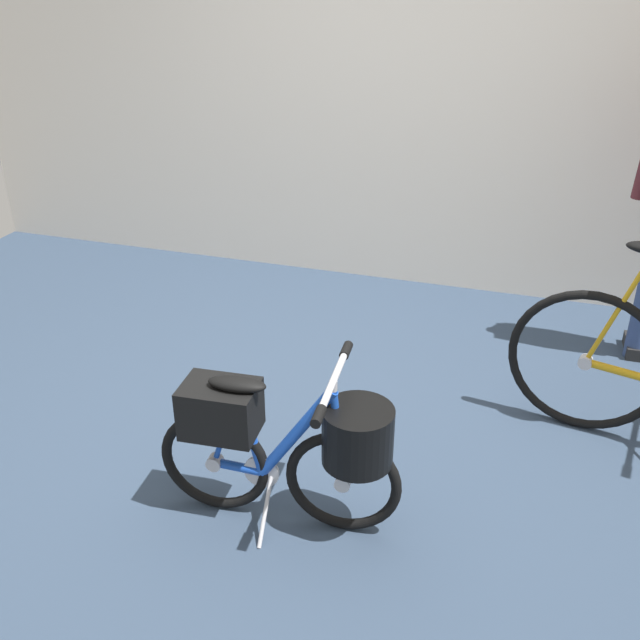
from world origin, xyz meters
TOP-DOWN VIEW (x-y plane):
  - ground_plane at (0.00, 0.00)m, footprint 6.28×6.28m
  - back_wall at (0.00, 1.98)m, footprint 6.28×0.10m
  - folding_bike_foreground at (0.11, -0.49)m, footprint 0.95×0.53m

SIDE VIEW (x-z plane):
  - ground_plane at x=0.00m, z-range 0.00..0.00m
  - folding_bike_foreground at x=0.11m, z-range 0.03..0.72m
  - back_wall at x=0.00m, z-range 0.00..2.99m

